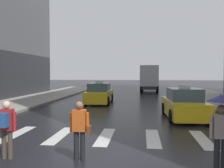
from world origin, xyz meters
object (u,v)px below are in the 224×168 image
at_px(box_truck, 150,77).
at_px(pedestrian_with_umbrella, 224,110).
at_px(pedestrian_with_handbag, 80,127).
at_px(pedestrian_with_backpack, 6,125).
at_px(taxi_second, 99,94).
at_px(taxi_lead, 184,105).

bearing_deg(box_truck, pedestrian_with_umbrella, -87.78).
bearing_deg(pedestrian_with_handbag, pedestrian_with_backpack, -175.88).
bearing_deg(pedestrian_with_backpack, box_truck, 79.92).
distance_m(box_truck, pedestrian_with_backpack, 27.38).
height_order(taxi_second, box_truck, box_truck).
bearing_deg(taxi_second, pedestrian_with_umbrella, -68.50).
xyz_separation_m(box_truck, pedestrian_with_umbrella, (1.05, -27.14, -0.34)).
xyz_separation_m(box_truck, pedestrian_with_backpack, (-4.79, -26.94, -0.88)).
xyz_separation_m(taxi_second, pedestrian_with_umbrella, (5.46, -13.86, 0.79)).
distance_m(taxi_second, pedestrian_with_backpack, 13.67).
xyz_separation_m(pedestrian_with_umbrella, pedestrian_with_backpack, (-5.84, 0.19, -0.54)).
xyz_separation_m(pedestrian_with_umbrella, pedestrian_with_handbag, (-3.75, 0.35, -0.58)).
bearing_deg(taxi_lead, pedestrian_with_umbrella, -91.62).
distance_m(taxi_second, box_truck, 14.04).
relative_size(taxi_lead, taxi_second, 1.01).
height_order(box_truck, pedestrian_with_backpack, box_truck).
xyz_separation_m(taxi_second, pedestrian_with_backpack, (-0.39, -13.66, 0.25)).
relative_size(taxi_lead, pedestrian_with_backpack, 2.80).
distance_m(pedestrian_with_backpack, pedestrian_with_handbag, 2.10).
height_order(pedestrian_with_backpack, pedestrian_with_handbag, same).
relative_size(taxi_second, pedestrian_with_backpack, 2.76).
bearing_deg(pedestrian_with_backpack, pedestrian_with_umbrella, -1.91).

